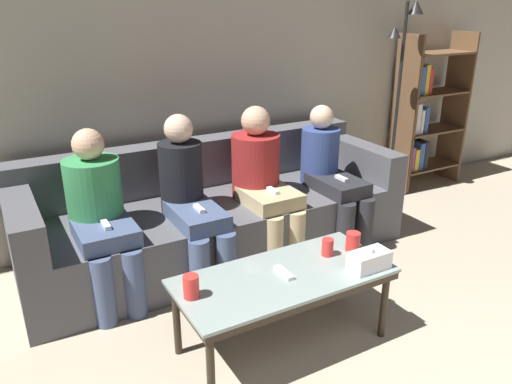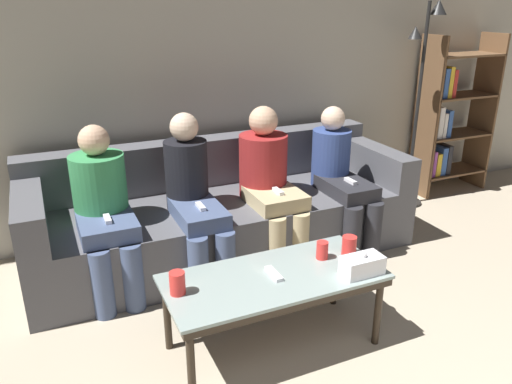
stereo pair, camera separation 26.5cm
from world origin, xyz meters
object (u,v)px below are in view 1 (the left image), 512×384
(coffee_table, at_px, (284,281))
(seated_person_mid_right, at_px, (262,178))
(seated_person_right_end, at_px, (330,173))
(seated_person_mid_left, at_px, (190,197))
(cup_near_right, at_px, (328,247))
(cup_far_center, at_px, (353,242))
(couch, at_px, (215,215))
(bookshelf, at_px, (423,116))
(cup_near_left, at_px, (191,287))
(standing_lamp, at_px, (400,82))
(game_remote, at_px, (284,273))
(seated_person_left_end, at_px, (100,212))
(tissue_box, at_px, (369,260))

(coffee_table, distance_m, seated_person_mid_right, 1.09)
(seated_person_mid_right, bearing_deg, seated_person_right_end, -4.40)
(seated_person_mid_left, relative_size, seated_person_mid_right, 1.00)
(cup_near_right, bearing_deg, seated_person_right_end, 51.96)
(cup_far_center, bearing_deg, couch, 106.29)
(couch, bearing_deg, bookshelf, 7.50)
(seated_person_mid_left, xyz_separation_m, seated_person_right_end, (1.15, -0.00, -0.02))
(cup_near_left, xyz_separation_m, seated_person_right_end, (1.51, 0.89, 0.06))
(coffee_table, xyz_separation_m, seated_person_right_end, (1.01, 0.93, 0.16))
(couch, bearing_deg, seated_person_mid_right, -34.81)
(standing_lamp, height_order, seated_person_mid_right, standing_lamp)
(cup_far_center, bearing_deg, standing_lamp, 39.80)
(cup_near_left, height_order, cup_far_center, cup_near_left)
(cup_near_right, relative_size, seated_person_right_end, 0.10)
(game_remote, height_order, seated_person_left_end, seated_person_left_end)
(cup_near_right, relative_size, bookshelf, 0.07)
(cup_far_center, bearing_deg, tissue_box, -105.62)
(cup_near_left, relative_size, cup_near_right, 1.16)
(coffee_table, height_order, tissue_box, tissue_box)
(seated_person_mid_right, bearing_deg, couch, 145.19)
(cup_near_right, relative_size, seated_person_left_end, 0.09)
(standing_lamp, xyz_separation_m, seated_person_right_end, (-1.06, -0.42, -0.54))
(game_remote, distance_m, seated_person_mid_left, 0.95)
(seated_person_mid_left, bearing_deg, cup_far_center, -55.52)
(coffee_table, relative_size, seated_person_mid_right, 1.05)
(cup_near_left, height_order, bookshelf, bookshelf)
(seated_person_right_end, bearing_deg, game_remote, -137.30)
(cup_near_left, distance_m, seated_person_right_end, 1.76)
(seated_person_mid_left, bearing_deg, couch, 39.97)
(standing_lamp, bearing_deg, seated_person_left_end, -172.18)
(cup_far_center, height_order, game_remote, cup_far_center)
(coffee_table, relative_size, seated_person_mid_left, 1.05)
(tissue_box, xyz_separation_m, seated_person_mid_left, (-0.56, 1.11, 0.09))
(coffee_table, height_order, seated_person_left_end, seated_person_left_end)
(cup_near_left, bearing_deg, bookshelf, 25.29)
(bookshelf, bearing_deg, seated_person_left_end, -170.95)
(couch, xyz_separation_m, cup_near_left, (-0.65, -1.14, 0.20))
(couch, height_order, cup_near_right, couch)
(seated_person_right_end, bearing_deg, seated_person_left_end, 178.69)
(bookshelf, xyz_separation_m, seated_person_right_end, (-1.57, -0.56, -0.16))
(coffee_table, height_order, standing_lamp, standing_lamp)
(seated_person_left_end, xyz_separation_m, seated_person_mid_left, (0.57, -0.04, -0.00))
(coffee_table, bearing_deg, bookshelf, 30.11)
(couch, xyz_separation_m, standing_lamp, (1.92, 0.18, 0.81))
(seated_person_mid_right, height_order, seated_person_right_end, seated_person_mid_right)
(seated_person_left_end, bearing_deg, game_remote, -53.85)
(couch, xyz_separation_m, tissue_box, (0.28, -1.35, 0.20))
(standing_lamp, xyz_separation_m, seated_person_left_end, (-2.78, -0.38, -0.52))
(tissue_box, bearing_deg, game_remote, 158.09)
(coffee_table, bearing_deg, tissue_box, -21.91)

